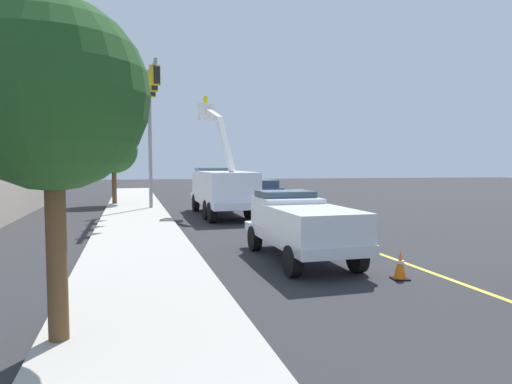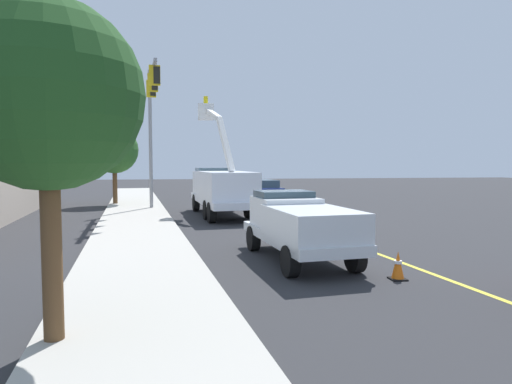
{
  "view_description": "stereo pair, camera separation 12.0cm",
  "coord_description": "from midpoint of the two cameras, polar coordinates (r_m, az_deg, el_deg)",
  "views": [
    {
      "loc": [
        -23.38,
        5.29,
        3.0
      ],
      "look_at": [
        0.72,
        1.32,
        1.4
      ],
      "focal_mm": 31.28,
      "sensor_mm": 36.0,
      "label": 1
    },
    {
      "loc": [
        -23.4,
        5.17,
        3.0
      ],
      "look_at": [
        0.72,
        1.32,
        1.4
      ],
      "focal_mm": 31.28,
      "sensor_mm": 36.0,
      "label": 2
    }
  ],
  "objects": [
    {
      "name": "utility_bucket_truck",
      "position": [
        25.39,
        -4.27,
        0.59
      ],
      "size": [
        8.43,
        3.41,
        6.89
      ],
      "color": "white",
      "rests_on": "ground"
    },
    {
      "name": "traffic_cone_leading",
      "position": [
        12.16,
        17.97,
        -8.96
      ],
      "size": [
        0.4,
        0.4,
        0.74
      ],
      "color": "black",
      "rests_on": "ground"
    },
    {
      "name": "street_tree_right",
      "position": [
        33.13,
        -17.57,
        5.15
      ],
      "size": [
        3.35,
        3.35,
        5.6
      ],
      "color": "brown",
      "rests_on": "ground"
    },
    {
      "name": "sidewalk_far_side",
      "position": [
        22.84,
        -14.88,
        -3.77
      ],
      "size": [
        60.02,
        10.32,
        0.12
      ],
      "primitive_type": "cube",
      "rotation": [
        0.0,
        0.0,
        0.11
      ],
      "color": "#B2ADA3",
      "rests_on": "ground"
    },
    {
      "name": "traffic_cone_mid_front",
      "position": [
        30.03,
        -2.11,
        -1.28
      ],
      "size": [
        0.4,
        0.4,
        0.75
      ],
      "color": "black",
      "rests_on": "ground"
    },
    {
      "name": "passing_minivan",
      "position": [
        34.73,
        1.02,
        0.4
      ],
      "size": [
        4.98,
        2.43,
        1.69
      ],
      "color": "navy",
      "rests_on": "ground"
    },
    {
      "name": "traffic_signal_mast",
      "position": [
        27.4,
        -13.05,
        10.35
      ],
      "size": [
        7.44,
        1.11,
        8.89
      ],
      "color": "gray",
      "rests_on": "ground"
    },
    {
      "name": "service_pickup_truck",
      "position": [
        13.74,
        5.8,
        -4.14
      ],
      "size": [
        5.8,
        2.72,
        2.06
      ],
      "color": "silver",
      "rests_on": "ground"
    },
    {
      "name": "lane_centre_stripe",
      "position": [
        24.15,
        3.52,
        -3.38
      ],
      "size": [
        49.7,
        5.78,
        0.01
      ],
      "primitive_type": "cube",
      "rotation": [
        0.0,
        0.0,
        0.11
      ],
      "color": "yellow",
      "rests_on": "ground"
    },
    {
      "name": "street_tree_left",
      "position": [
        7.89,
        -24.76,
        11.02
      ],
      "size": [
        3.05,
        3.05,
        5.59
      ],
      "color": "brown",
      "rests_on": "ground"
    },
    {
      "name": "ground",
      "position": [
        24.15,
        3.52,
        -3.39
      ],
      "size": [
        120.0,
        120.0,
        0.0
      ],
      "primitive_type": "plane",
      "color": "#2D2D30"
    }
  ]
}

